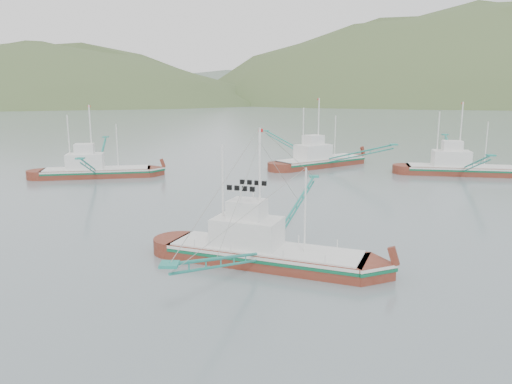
{
  "coord_description": "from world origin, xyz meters",
  "views": [
    {
      "loc": [
        0.61,
        -34.62,
        11.55
      ],
      "look_at": [
        0.0,
        6.0,
        3.2
      ],
      "focal_mm": 35.0,
      "sensor_mm": 36.0,
      "label": 1
    }
  ],
  "objects_px": {
    "main_boat": "(264,235)",
    "bg_boat_left": "(95,164)",
    "bg_boat_right": "(461,162)",
    "bg_boat_far": "(320,151)"
  },
  "relations": [
    {
      "from": "main_boat",
      "to": "bg_boat_left",
      "type": "height_order",
      "value": "bg_boat_left"
    },
    {
      "from": "bg_boat_far",
      "to": "bg_boat_right",
      "type": "height_order",
      "value": "bg_boat_far"
    },
    {
      "from": "bg_boat_left",
      "to": "main_boat",
      "type": "bearing_deg",
      "value": -67.55
    },
    {
      "from": "bg_boat_right",
      "to": "bg_boat_left",
      "type": "bearing_deg",
      "value": -167.78
    },
    {
      "from": "bg_boat_far",
      "to": "bg_boat_left",
      "type": "relative_size",
      "value": 0.96
    },
    {
      "from": "main_boat",
      "to": "bg_boat_right",
      "type": "bearing_deg",
      "value": 73.92
    },
    {
      "from": "bg_boat_right",
      "to": "bg_boat_left",
      "type": "height_order",
      "value": "bg_boat_right"
    },
    {
      "from": "bg_boat_far",
      "to": "main_boat",
      "type": "bearing_deg",
      "value": -137.82
    },
    {
      "from": "bg_boat_far",
      "to": "bg_boat_left",
      "type": "height_order",
      "value": "bg_boat_far"
    },
    {
      "from": "bg_boat_right",
      "to": "bg_boat_left",
      "type": "relative_size",
      "value": 1.04
    }
  ]
}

